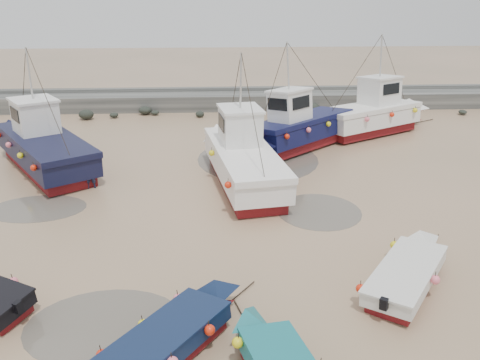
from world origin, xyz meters
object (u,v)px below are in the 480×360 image
object	(u,v)px
dinghy_1	(178,331)
dinghy_3	(410,270)
cabin_boat_0	(41,144)
cabin_boat_3	(376,113)
cabin_boat_1	(241,156)
cabin_boat_2	(296,128)
person	(92,188)

from	to	relation	value
dinghy_1	dinghy_3	distance (m)	7.84
dinghy_3	cabin_boat_0	bearing A→B (deg)	-178.29
dinghy_1	cabin_boat_3	size ratio (longest dim) A/B	0.53
cabin_boat_0	cabin_boat_1	bearing A→B (deg)	-48.75
dinghy_3	cabin_boat_1	bearing A→B (deg)	157.19
cabin_boat_1	cabin_boat_2	world-z (taller)	same
cabin_boat_0	cabin_boat_3	size ratio (longest dim) A/B	1.05
person	cabin_boat_1	bearing A→B (deg)	175.74
cabin_boat_2	dinghy_1	bearing A→B (deg)	121.16
cabin_boat_1	person	world-z (taller)	cabin_boat_1
cabin_boat_1	cabin_boat_3	size ratio (longest dim) A/B	1.16
cabin_boat_2	cabin_boat_3	size ratio (longest dim) A/B	0.90
cabin_boat_3	person	distance (m)	18.70
dinghy_3	person	world-z (taller)	dinghy_3
person	cabin_boat_0	bearing A→B (deg)	-52.12
dinghy_1	person	world-z (taller)	dinghy_1
cabin_boat_1	cabin_boat_2	bearing A→B (deg)	42.38
dinghy_3	cabin_boat_0	distance (m)	19.48
dinghy_1	person	bearing A→B (deg)	153.21
dinghy_3	person	distance (m)	15.07
dinghy_3	person	xyz separation A→B (m)	(-12.43, 8.51, -0.54)
dinghy_3	cabin_boat_0	size ratio (longest dim) A/B	0.55
dinghy_3	cabin_boat_2	bearing A→B (deg)	134.81
cabin_boat_1	dinghy_1	bearing A→B (deg)	-111.23
cabin_boat_0	cabin_boat_1	size ratio (longest dim) A/B	0.90
dinghy_3	cabin_boat_0	xyz separation A→B (m)	(-15.68, 11.53, 0.76)
cabin_boat_0	person	size ratio (longest dim) A/B	6.06
dinghy_3	person	size ratio (longest dim) A/B	3.34
dinghy_3	cabin_boat_2	distance (m)	13.76
dinghy_1	dinghy_3	size ratio (longest dim) A/B	0.93
dinghy_3	cabin_boat_2	xyz separation A→B (m)	(-1.62, 13.64, 0.80)
dinghy_1	person	distance (m)	12.14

